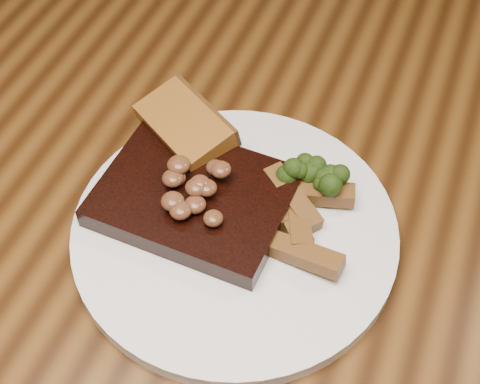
% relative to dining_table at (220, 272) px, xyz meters
% --- Properties ---
extents(dining_table, '(1.60, 0.90, 0.75)m').
position_rel_dining_table_xyz_m(dining_table, '(0.00, 0.00, 0.00)').
color(dining_table, '#512F10').
rests_on(dining_table, ground).
extents(chair_far, '(0.60, 0.60, 0.97)m').
position_rel_dining_table_xyz_m(chair_far, '(0.21, 0.64, -0.12)').
color(chair_far, black).
rests_on(chair_far, ground).
extents(plate, '(0.35, 0.35, 0.01)m').
position_rel_dining_table_xyz_m(plate, '(0.02, -0.01, 0.10)').
color(plate, white).
rests_on(plate, dining_table).
extents(steak, '(0.18, 0.14, 0.03)m').
position_rel_dining_table_xyz_m(steak, '(-0.02, 0.00, 0.12)').
color(steak, black).
rests_on(steak, plate).
extents(steak_bone, '(0.14, 0.02, 0.02)m').
position_rel_dining_table_xyz_m(steak_bone, '(-0.02, -0.06, 0.11)').
color(steak_bone, '#BEB093').
rests_on(steak_bone, plate).
extents(mushroom_pile, '(0.07, 0.07, 0.03)m').
position_rel_dining_table_xyz_m(mushroom_pile, '(-0.02, -0.01, 0.14)').
color(mushroom_pile, brown).
rests_on(mushroom_pile, steak).
extents(garlic_bread, '(0.11, 0.10, 0.02)m').
position_rel_dining_table_xyz_m(garlic_bread, '(-0.06, 0.07, 0.12)').
color(garlic_bread, '#9C591C').
rests_on(garlic_bread, plate).
extents(potato_wedges, '(0.10, 0.10, 0.02)m').
position_rel_dining_table_xyz_m(potato_wedges, '(0.07, 0.00, 0.12)').
color(potato_wedges, brown).
rests_on(potato_wedges, plate).
extents(broccoli_cluster, '(0.06, 0.06, 0.04)m').
position_rel_dining_table_xyz_m(broccoli_cluster, '(0.07, 0.07, 0.12)').
color(broccoli_cluster, '#233B0D').
rests_on(broccoli_cluster, plate).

